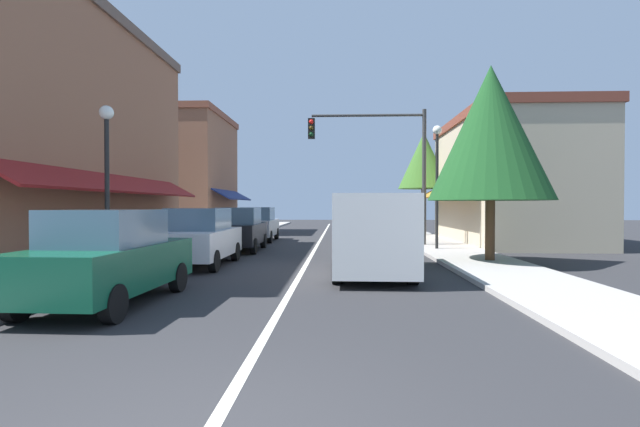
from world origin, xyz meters
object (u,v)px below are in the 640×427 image
object	(u,v)px
parked_car_third_left	(239,229)
tree_right_far	(424,161)
traffic_signal_mast_arm	(385,153)
tree_right_near	(491,133)
street_lamp_left_near	(107,160)
van_in_lane	(371,232)
parked_car_nearest_left	(108,258)
parked_car_second_left	(200,237)
parked_car_far_left	(258,224)
street_lamp_right_mid	(437,167)

from	to	relation	value
parked_car_third_left	tree_right_far	xyz separation A→B (m)	(9.18, 9.54, 3.67)
parked_car_third_left	traffic_signal_mast_arm	size ratio (longest dim) A/B	0.68
traffic_signal_mast_arm	tree_right_near	world-z (taller)	tree_right_near
street_lamp_left_near	tree_right_near	distance (m)	11.28
traffic_signal_mast_arm	tree_right_far	distance (m)	8.17
van_in_lane	tree_right_far	distance (m)	16.74
van_in_lane	tree_right_near	bearing A→B (deg)	32.60
parked_car_nearest_left	van_in_lane	size ratio (longest dim) A/B	0.80
parked_car_second_left	parked_car_third_left	bearing A→B (deg)	87.54
parked_car_second_left	tree_right_near	xyz separation A→B (m)	(9.04, 0.94, 3.26)
parked_car_far_left	traffic_signal_mast_arm	distance (m)	7.78
van_in_lane	street_lamp_right_mid	world-z (taller)	street_lamp_right_mid
parked_car_second_left	street_lamp_right_mid	distance (m)	9.85
tree_right_near	parked_car_third_left	bearing A→B (deg)	156.50
parked_car_second_left	tree_right_near	distance (m)	9.65
parked_car_third_left	tree_right_near	world-z (taller)	tree_right_near
parked_car_nearest_left	street_lamp_left_near	distance (m)	4.23
van_in_lane	tree_right_near	xyz separation A→B (m)	(3.92, 2.44, 2.99)
parked_car_far_left	traffic_signal_mast_arm	xyz separation A→B (m)	(6.26, -3.23, 3.29)
parked_car_third_left	parked_car_far_left	size ratio (longest dim) A/B	1.00
traffic_signal_mast_arm	tree_right_far	world-z (taller)	tree_right_far
van_in_lane	street_lamp_right_mid	bearing A→B (deg)	65.05
parked_car_nearest_left	parked_car_second_left	bearing A→B (deg)	91.24
parked_car_second_left	street_lamp_left_near	world-z (taller)	street_lamp_left_near
parked_car_second_left	street_lamp_left_near	bearing A→B (deg)	-126.56
van_in_lane	street_lamp_right_mid	xyz separation A→B (m)	(3.07, 6.39, 2.24)
parked_car_far_left	street_lamp_right_mid	xyz separation A→B (m)	(8.17, -5.12, 2.51)
parked_car_nearest_left	parked_car_third_left	bearing A→B (deg)	90.37
van_in_lane	tree_right_far	size ratio (longest dim) A/B	0.83
parked_car_far_left	van_in_lane	world-z (taller)	van_in_lane
traffic_signal_mast_arm	street_lamp_right_mid	size ratio (longest dim) A/B	1.21
parked_car_nearest_left	parked_car_third_left	xyz separation A→B (m)	(0.19, 10.36, 0.00)
street_lamp_left_near	parked_car_third_left	bearing A→B (deg)	75.29
parked_car_nearest_left	tree_right_far	world-z (taller)	tree_right_far
parked_car_second_left	street_lamp_right_mid	world-z (taller)	street_lamp_right_mid
tree_right_far	tree_right_near	bearing A→B (deg)	-91.33
tree_right_near	traffic_signal_mast_arm	bearing A→B (deg)	115.30
parked_car_nearest_left	tree_right_far	xyz separation A→B (m)	(9.36, 19.90, 3.67)
parked_car_second_left	traffic_signal_mast_arm	distance (m)	9.80
parked_car_nearest_left	traffic_signal_mast_arm	world-z (taller)	traffic_signal_mast_arm
parked_car_third_left	parked_car_nearest_left	bearing A→B (deg)	-92.55
street_lamp_right_mid	tree_right_far	size ratio (longest dim) A/B	0.81
van_in_lane	traffic_signal_mast_arm	bearing A→B (deg)	82.70
parked_car_nearest_left	tree_right_far	size ratio (longest dim) A/B	0.66
parked_car_far_left	street_lamp_right_mid	size ratio (longest dim) A/B	0.81
van_in_lane	street_lamp_right_mid	distance (m)	7.43
parked_car_nearest_left	tree_right_far	distance (m)	22.30
parked_car_second_left	traffic_signal_mast_arm	world-z (taller)	traffic_signal_mast_arm
parked_car_third_left	tree_right_far	bearing A→B (deg)	44.60
parked_car_third_left	street_lamp_right_mid	xyz separation A→B (m)	(8.01, 0.09, 2.51)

